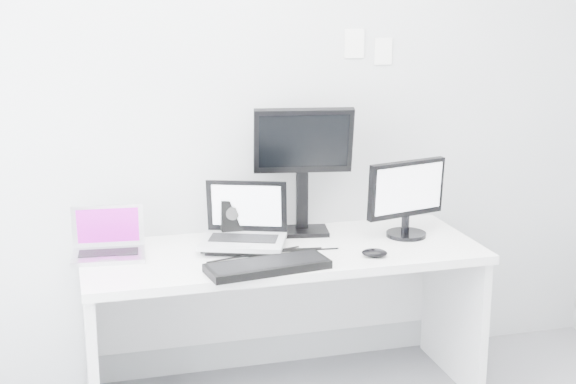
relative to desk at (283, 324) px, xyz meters
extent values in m
plane|color=#BBBEC0|center=(0.00, 0.35, 0.99)|extent=(3.60, 0.00, 3.60)
cube|color=white|center=(0.00, 0.00, 0.00)|extent=(1.80, 0.70, 0.73)
cube|color=#B7B7BC|center=(-0.77, 0.08, 0.48)|extent=(0.33, 0.26, 0.24)
cube|color=black|center=(-0.20, 0.20, 0.47)|extent=(0.11, 0.11, 0.20)
cube|color=#ACADB2|center=(-0.18, 0.03, 0.52)|extent=(0.45, 0.40, 0.31)
cube|color=black|center=(0.16, 0.21, 0.68)|extent=(0.49, 0.24, 0.63)
cube|color=black|center=(0.62, 0.03, 0.56)|extent=(0.45, 0.29, 0.38)
cube|color=black|center=(-0.13, -0.26, 0.38)|extent=(0.54, 0.25, 0.03)
ellipsoid|color=black|center=(0.36, -0.22, 0.38)|extent=(0.13, 0.11, 0.04)
cube|color=white|center=(0.45, 0.34, 1.26)|extent=(0.10, 0.00, 0.14)
cube|color=white|center=(0.60, 0.34, 1.22)|extent=(0.09, 0.00, 0.13)
camera|label=1|loc=(-0.93, -3.48, 1.53)|focal=52.02mm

